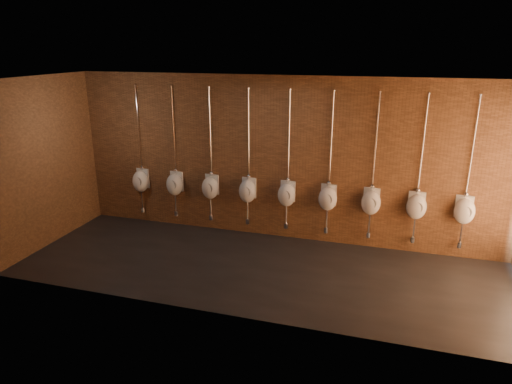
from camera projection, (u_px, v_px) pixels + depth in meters
The scene contains 11 objects.
ground at pixel (260, 269), 7.95m from camera, with size 8.50×8.50×0.00m, color black.
room_shell at pixel (260, 157), 7.33m from camera, with size 8.54×3.04×3.22m.
urinal_0 at pixel (141, 181), 9.75m from camera, with size 0.40×0.36×2.71m.
urinal_1 at pixel (175, 184), 9.53m from camera, with size 0.40×0.36×2.71m.
urinal_2 at pixel (210, 187), 9.31m from camera, with size 0.40×0.36×2.71m.
urinal_3 at pixel (248, 190), 9.09m from camera, with size 0.40×0.36×2.71m.
urinal_4 at pixel (287, 194), 8.88m from camera, with size 0.40×0.36×2.71m.
urinal_5 at pixel (328, 198), 8.66m from camera, with size 0.40×0.36×2.71m.
urinal_6 at pixel (371, 202), 8.44m from camera, with size 0.40×0.36×2.71m.
urinal_7 at pixel (416, 206), 8.22m from camera, with size 0.40×0.36×2.71m.
urinal_8 at pixel (464, 210), 8.01m from camera, with size 0.40×0.36×2.71m.
Camera 1 is at (1.98, -6.87, 3.74)m, focal length 32.00 mm.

